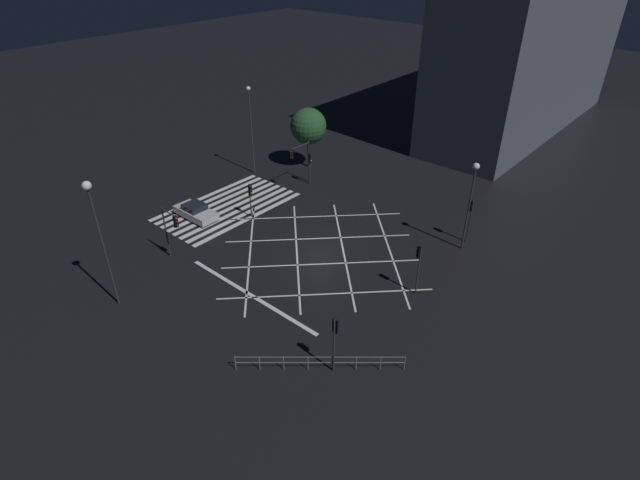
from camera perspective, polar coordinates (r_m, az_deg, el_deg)
ground_plane at (r=39.98m, az=0.00°, el=-1.23°), size 200.00×200.00×0.00m
road_markings at (r=44.64m, az=-8.15°, el=2.28°), size 18.87×24.20×0.01m
office_building at (r=68.49m, az=23.78°, el=22.26°), size 35.62×10.06×26.16m
traffic_light_sw_cross at (r=49.63m, az=-1.14°, el=8.92°), size 0.36×0.39×3.38m
traffic_light_se_cross at (r=38.82m, az=-16.64°, el=1.63°), size 0.36×1.94×4.34m
traffic_light_nw_cross at (r=41.55m, az=16.81°, el=3.08°), size 0.36×0.39×3.84m
traffic_light_median_north at (r=34.56m, az=11.19°, el=-2.20°), size 0.36×0.39×3.99m
traffic_light_median_south at (r=44.03m, az=-7.95°, el=5.24°), size 0.36×0.39×3.20m
traffic_light_sw_main at (r=48.94m, az=-2.35°, el=9.56°), size 2.68×0.36×4.36m
traffic_light_ne_main at (r=28.26m, az=1.74°, el=-10.72°), size 0.39×0.36×3.90m
street_lamp_east at (r=33.79m, az=-24.29°, el=2.39°), size 0.58×0.58×9.27m
street_lamp_west at (r=39.35m, az=16.99°, el=5.60°), size 0.51×0.51×7.42m
street_lamp_far at (r=51.45m, az=-7.94°, el=13.52°), size 0.43×0.43×9.04m
street_tree_near at (r=52.97m, az=-1.34°, el=12.87°), size 3.75×3.75×6.39m
waiting_car at (r=45.63m, az=-14.01°, el=3.18°), size 1.87×4.25×1.30m
pedestrian_railing at (r=29.74m, az=0.00°, el=-13.70°), size 6.50×7.51×1.05m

